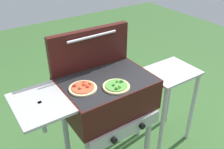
{
  "coord_description": "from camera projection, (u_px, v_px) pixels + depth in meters",
  "views": [
    {
      "loc": [
        -0.79,
        -1.25,
        1.82
      ],
      "look_at": [
        0.05,
        0.0,
        0.92
      ],
      "focal_mm": 39.97,
      "sensor_mm": 36.0,
      "label": 1
    }
  ],
  "objects": [
    {
      "name": "grill",
      "position": [
        105.0,
        97.0,
        1.8
      ],
      "size": [
        0.96,
        0.53,
        0.9
      ],
      "color": "#38110F",
      "rests_on": "ground_plane"
    },
    {
      "name": "pizza_pepperoni",
      "position": [
        83.0,
        88.0,
        1.63
      ],
      "size": [
        0.18,
        0.18,
        0.04
      ],
      "color": "beige",
      "rests_on": "grill"
    },
    {
      "name": "pizza_veggie",
      "position": [
        117.0,
        86.0,
        1.65
      ],
      "size": [
        0.18,
        0.18,
        0.04
      ],
      "color": "#E0C17F",
      "rests_on": "grill"
    },
    {
      "name": "prep_table",
      "position": [
        168.0,
        91.0,
        2.24
      ],
      "size": [
        0.44,
        0.36,
        0.76
      ],
      "color": "#B2B2B7",
      "rests_on": "ground_plane"
    },
    {
      "name": "grill_lid_open",
      "position": [
        90.0,
        49.0,
        1.82
      ],
      "size": [
        0.63,
        0.09,
        0.3
      ],
      "color": "#38110F",
      "rests_on": "grill"
    }
  ]
}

